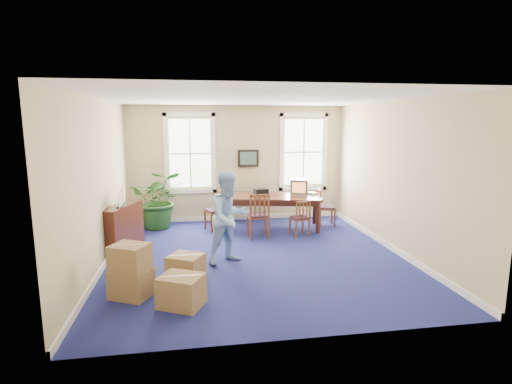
{
  "coord_description": "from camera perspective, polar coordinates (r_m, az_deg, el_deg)",
  "views": [
    {
      "loc": [
        -1.26,
        -7.82,
        2.75
      ],
      "look_at": [
        0.1,
        0.6,
        1.25
      ],
      "focal_mm": 28.0,
      "sensor_mm": 36.0,
      "label": 1
    }
  ],
  "objects": [
    {
      "name": "chair_near_left",
      "position": [
        9.55,
        0.29,
        -3.35
      ],
      "size": [
        0.5,
        0.5,
        1.1
      ],
      "primitive_type": null,
      "rotation": [
        0.0,
        0.0,
        3.16
      ],
      "color": "brown",
      "rests_on": "ground"
    },
    {
      "name": "wall_picture",
      "position": [
        11.18,
        -1.12,
        4.84
      ],
      "size": [
        0.58,
        0.06,
        0.48
      ],
      "primitive_type": null,
      "color": "black",
      "rests_on": "ground"
    },
    {
      "name": "crt_tv",
      "position": [
        10.6,
        6.21,
        0.76
      ],
      "size": [
        0.58,
        0.61,
        0.41
      ],
      "primitive_type": null,
      "rotation": [
        0.0,
        0.0,
        -0.32
      ],
      "color": "#B7B7BC",
      "rests_on": "conference_table"
    },
    {
      "name": "game_console",
      "position": [
        10.67,
        8.05,
        -0.19
      ],
      "size": [
        0.24,
        0.27,
        0.05
      ],
      "primitive_type": "cube",
      "rotation": [
        0.0,
        0.0,
        0.4
      ],
      "color": "white",
      "rests_on": "conference_table"
    },
    {
      "name": "chair_end_right",
      "position": [
        10.87,
        10.02,
        -2.16
      ],
      "size": [
        0.5,
        0.5,
        0.99
      ],
      "primitive_type": null,
      "rotation": [
        0.0,
        0.0,
        1.43
      ],
      "color": "brown",
      "rests_on": "ground"
    },
    {
      "name": "wall_back",
      "position": [
        11.2,
        -2.67,
        4.07
      ],
      "size": [
        6.5,
        0.0,
        6.5
      ],
      "primitive_type": "plane",
      "rotation": [
        1.57,
        0.0,
        0.0
      ],
      "color": "#C2B288",
      "rests_on": "ground"
    },
    {
      "name": "window_right",
      "position": [
        11.53,
        6.8,
        5.67
      ],
      "size": [
        1.4,
        0.12,
        2.2
      ],
      "primitive_type": null,
      "color": "white",
      "rests_on": "ground"
    },
    {
      "name": "wall_right",
      "position": [
        8.98,
        19.25,
        2.06
      ],
      "size": [
        0.0,
        6.5,
        6.5
      ],
      "primitive_type": "plane",
      "rotation": [
        1.57,
        0.0,
        -1.57
      ],
      "color": "#C2B288",
      "rests_on": "ground"
    },
    {
      "name": "baseboard_right",
      "position": [
        9.29,
        18.54,
        -7.39
      ],
      "size": [
        0.04,
        6.5,
        0.12
      ],
      "primitive_type": "cube",
      "color": "white",
      "rests_on": "ground"
    },
    {
      "name": "credenza",
      "position": [
        8.92,
        -18.5,
        -5.26
      ],
      "size": [
        0.74,
        1.29,
        0.97
      ],
      "primitive_type": "cube",
      "rotation": [
        0.0,
        0.0,
        -0.34
      ],
      "color": "#491F15",
      "rests_on": "ground"
    },
    {
      "name": "wall_front",
      "position": [
        4.88,
        6.07,
        -3.71
      ],
      "size": [
        6.5,
        0.0,
        6.5
      ],
      "primitive_type": "plane",
      "rotation": [
        -1.57,
        0.0,
        0.0
      ],
      "color": "#C2B288",
      "rests_on": "ground"
    },
    {
      "name": "floor",
      "position": [
        8.39,
        -0.02,
        -9.17
      ],
      "size": [
        6.5,
        6.5,
        0.0
      ],
      "primitive_type": "plane",
      "color": "navy",
      "rests_on": "ground"
    },
    {
      "name": "cardboard_boxes",
      "position": [
        6.79,
        -15.43,
        -10.19
      ],
      "size": [
        2.1,
        2.1,
        0.91
      ],
      "primitive_type": null,
      "rotation": [
        0.0,
        0.0,
        -0.43
      ],
      "color": "#9C774B",
      "rests_on": "ground"
    },
    {
      "name": "chair_near_right",
      "position": [
        9.8,
        6.26,
        -3.67
      ],
      "size": [
        0.47,
        0.47,
        0.9
      ],
      "primitive_type": null,
      "rotation": [
        0.0,
        0.0,
        3.33
      ],
      "color": "brown",
      "rests_on": "ground"
    },
    {
      "name": "ceiling",
      "position": [
        7.94,
        -0.02,
        13.22
      ],
      "size": [
        6.5,
        6.5,
        0.0
      ],
      "primitive_type": "plane",
      "rotation": [
        3.14,
        0.0,
        0.0
      ],
      "color": "white",
      "rests_on": "ground"
    },
    {
      "name": "baseboard_left",
      "position": [
        8.45,
        -20.61,
        -9.26
      ],
      "size": [
        0.04,
        6.5,
        0.12
      ],
      "primitive_type": "cube",
      "color": "white",
      "rests_on": "ground"
    },
    {
      "name": "brochure_rack",
      "position": [
        8.77,
        -18.62,
        -1.18
      ],
      "size": [
        0.36,
        0.72,
        0.32
      ],
      "primitive_type": null,
      "rotation": [
        0.0,
        0.0,
        0.35
      ],
      "color": "#99999E",
      "rests_on": "credenza"
    },
    {
      "name": "equipment_bag",
      "position": [
        10.4,
        0.71,
        -0.02
      ],
      "size": [
        0.4,
        0.3,
        0.18
      ],
      "primitive_type": "cube",
      "rotation": [
        0.0,
        0.0,
        0.23
      ],
      "color": "black",
      "rests_on": "conference_table"
    },
    {
      "name": "conference_table",
      "position": [
        10.5,
        2.3,
        -2.81
      ],
      "size": [
        2.7,
        1.65,
        0.86
      ],
      "primitive_type": null,
      "rotation": [
        0.0,
        0.0,
        -0.21
      ],
      "color": "#491F15",
      "rests_on": "ground"
    },
    {
      "name": "chair_end_left",
      "position": [
        10.29,
        -5.86,
        -2.64
      ],
      "size": [
        0.6,
        0.6,
        1.02
      ],
      "primitive_type": null,
      "rotation": [
        0.0,
        0.0,
        -1.18
      ],
      "color": "brown",
      "rests_on": "ground"
    },
    {
      "name": "window_left",
      "position": [
        11.08,
        -9.4,
        5.44
      ],
      "size": [
        1.4,
        0.12,
        2.2
      ],
      "primitive_type": null,
      "color": "white",
      "rests_on": "ground"
    },
    {
      "name": "man",
      "position": [
        7.82,
        -3.85,
        -3.67
      ],
      "size": [
        1.11,
        1.03,
        1.82
      ],
      "primitive_type": "imported",
      "rotation": [
        0.0,
        0.0,
        0.5
      ],
      "color": "#98C1F4",
      "rests_on": "ground"
    },
    {
      "name": "potted_plant",
      "position": [
        10.71,
        -13.72,
        -1.03
      ],
      "size": [
        1.39,
        1.22,
        1.52
      ],
      "primitive_type": "imported",
      "rotation": [
        0.0,
        0.0,
        0.02
      ],
      "color": "#1F4B1A",
      "rests_on": "ground"
    },
    {
      "name": "baseboard_back",
      "position": [
        11.43,
        -2.59,
        -3.65
      ],
      "size": [
        6.0,
        0.04,
        0.12
      ],
      "primitive_type": "cube",
      "color": "white",
      "rests_on": "ground"
    },
    {
      "name": "wall_left",
      "position": [
        8.1,
        -21.49,
        1.11
      ],
      "size": [
        0.0,
        6.5,
        6.5
      ],
      "primitive_type": "plane",
      "rotation": [
        1.57,
        0.0,
        1.57
      ],
      "color": "#C2B288",
      "rests_on": "ground"
    }
  ]
}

